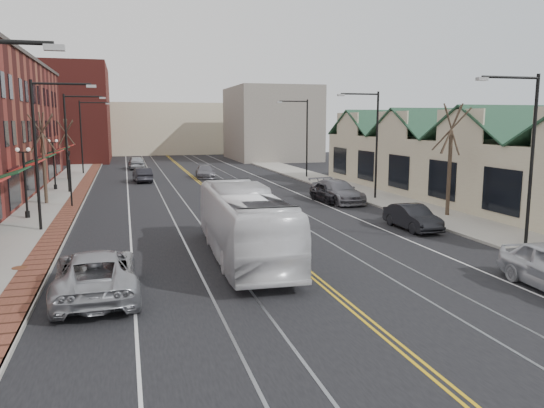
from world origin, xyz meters
TOP-DOWN VIEW (x-y plane):
  - ground at (0.00, 0.00)m, footprint 160.00×160.00m
  - sidewalk_left at (-12.00, 20.00)m, footprint 4.00×120.00m
  - sidewalk_right at (12.00, 20.00)m, footprint 4.00×120.00m
  - building_right at (18.00, 20.00)m, footprint 8.00×36.00m
  - backdrop_left at (-16.00, 70.00)m, footprint 14.00×18.00m
  - backdrop_mid at (0.00, 85.00)m, footprint 22.00×14.00m
  - backdrop_right at (15.00, 65.00)m, footprint 12.00×16.00m
  - streetlight_l_1 at (-11.05, 16.00)m, footprint 3.33×0.25m
  - streetlight_l_2 at (-11.05, 32.00)m, footprint 3.33×0.25m
  - streetlight_l_3 at (-11.05, 48.00)m, footprint 3.33×0.25m
  - streetlight_r_0 at (11.05, 6.00)m, footprint 3.33×0.25m
  - streetlight_r_1 at (11.05, 22.00)m, footprint 3.33×0.25m
  - streetlight_r_2 at (11.05, 38.00)m, footprint 3.33×0.25m
  - lamppost_l_2 at (-12.80, 20.00)m, footprint 0.84×0.28m
  - lamppost_l_3 at (-12.80, 34.00)m, footprint 0.84×0.28m
  - tree_left_near at (-12.50, 26.00)m, footprint 1.78×1.37m
  - tree_left_far at (-12.50, 42.00)m, footprint 1.66×1.28m
  - tree_right_mid at (12.50, 14.00)m, footprint 1.90×1.46m
  - manhole_far at (-11.20, 8.00)m, footprint 0.60×0.60m
  - traffic_signal at (-10.60, 24.00)m, footprint 0.18×0.15m
  - transit_bus at (-2.00, 7.55)m, footprint 3.06×11.37m
  - parked_suv at (-8.04, 3.97)m, footprint 2.93×6.01m
  - parked_car_b at (8.39, 11.17)m, footprint 1.52×4.26m
  - parked_car_c at (8.12, 21.46)m, footprint 3.00×5.94m
  - parked_car_d at (7.66, 21.81)m, footprint 2.01×4.44m
  - distant_car_left at (-5.34, 38.69)m, footprint 1.92×4.43m
  - distant_car_right at (1.12, 40.66)m, footprint 2.26×4.75m
  - distant_car_far at (-5.58, 53.25)m, footprint 2.08×4.86m

SIDE VIEW (x-z plane):
  - ground at x=0.00m, z-range 0.00..0.00m
  - sidewalk_left at x=-12.00m, z-range 0.00..0.15m
  - sidewalk_right at x=12.00m, z-range 0.00..0.15m
  - manhole_far at x=-11.20m, z-range 0.15..0.17m
  - distant_car_right at x=1.12m, z-range 0.00..1.34m
  - parked_car_b at x=8.39m, z-range 0.00..1.40m
  - distant_car_left at x=-5.34m, z-range 0.00..1.42m
  - parked_car_d at x=7.66m, z-range 0.00..1.48m
  - distant_car_far at x=-5.58m, z-range 0.00..1.64m
  - parked_suv at x=-8.04m, z-range 0.00..1.64m
  - parked_car_c at x=8.12m, z-range 0.00..1.66m
  - transit_bus at x=-2.00m, z-range 0.00..3.14m
  - lamppost_l_2 at x=-12.80m, z-range 0.07..4.34m
  - lamppost_l_3 at x=-12.80m, z-range 0.07..4.34m
  - building_right at x=18.00m, z-range 0.00..4.60m
  - traffic_signal at x=-10.60m, z-range 0.45..4.25m
  - tree_left_far at x=-12.50m, z-range 0.26..6.29m
  - tree_left_near at x=-12.50m, z-range 0.27..6.75m
  - tree_right_mid at x=12.50m, z-range 0.28..7.22m
  - backdrop_mid at x=0.00m, z-range 0.00..9.00m
  - streetlight_l_1 at x=-11.05m, z-range 1.03..9.03m
  - streetlight_l_2 at x=-11.05m, z-range 1.03..9.03m
  - streetlight_l_3 at x=-11.05m, z-range 1.03..9.03m
  - streetlight_r_0 at x=11.05m, z-range 1.03..9.03m
  - streetlight_r_1 at x=11.05m, z-range 1.03..9.03m
  - streetlight_r_2 at x=11.05m, z-range 1.03..9.03m
  - backdrop_right at x=15.00m, z-range 0.00..11.00m
  - backdrop_left at x=-16.00m, z-range 0.00..14.00m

